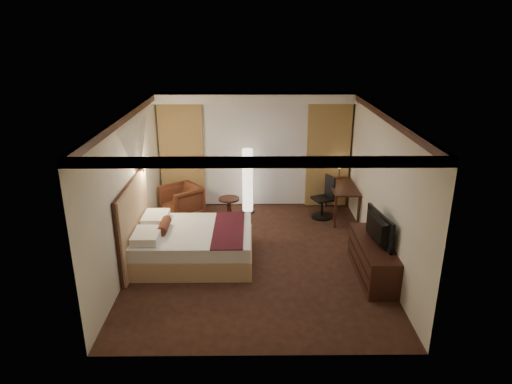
{
  "coord_description": "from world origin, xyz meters",
  "views": [
    {
      "loc": [
        -0.07,
        -7.66,
        4.08
      ],
      "look_at": [
        0.0,
        0.4,
        1.15
      ],
      "focal_mm": 32.0,
      "sensor_mm": 36.0,
      "label": 1
    }
  ],
  "objects_px": {
    "armchair": "(182,200)",
    "floor_lamp": "(248,181)",
    "bed": "(195,245)",
    "television": "(374,227)",
    "desk": "(342,201)",
    "office_chair": "(323,197)",
    "side_table": "(229,209)",
    "dresser": "(373,259)"
  },
  "relations": [
    {
      "from": "bed",
      "to": "armchair",
      "type": "height_order",
      "value": "armchair"
    },
    {
      "from": "armchair",
      "to": "television",
      "type": "xyz_separation_m",
      "value": [
        3.64,
        -2.67,
        0.52
      ]
    },
    {
      "from": "floor_lamp",
      "to": "television",
      "type": "distance_m",
      "value": 3.62
    },
    {
      "from": "bed",
      "to": "side_table",
      "type": "xyz_separation_m",
      "value": [
        0.55,
        1.89,
        -0.06
      ]
    },
    {
      "from": "desk",
      "to": "office_chair",
      "type": "distance_m",
      "value": 0.46
    },
    {
      "from": "bed",
      "to": "desk",
      "type": "bearing_deg",
      "value": 33.15
    },
    {
      "from": "armchair",
      "to": "office_chair",
      "type": "xyz_separation_m",
      "value": [
        3.17,
        -0.11,
        0.09
      ]
    },
    {
      "from": "bed",
      "to": "television",
      "type": "bearing_deg",
      "value": -10.92
    },
    {
      "from": "floor_lamp",
      "to": "dresser",
      "type": "distance_m",
      "value": 3.66
    },
    {
      "from": "side_table",
      "to": "floor_lamp",
      "type": "distance_m",
      "value": 0.78
    },
    {
      "from": "bed",
      "to": "television",
      "type": "xyz_separation_m",
      "value": [
        3.11,
        -0.6,
        0.61
      ]
    },
    {
      "from": "side_table",
      "to": "office_chair",
      "type": "bearing_deg",
      "value": 2.16
    },
    {
      "from": "armchair",
      "to": "side_table",
      "type": "bearing_deg",
      "value": 43.16
    },
    {
      "from": "television",
      "to": "armchair",
      "type": "bearing_deg",
      "value": 44.63
    },
    {
      "from": "side_table",
      "to": "television",
      "type": "distance_m",
      "value": 3.63
    },
    {
      "from": "armchair",
      "to": "office_chair",
      "type": "relative_size",
      "value": 0.82
    },
    {
      "from": "armchair",
      "to": "television",
      "type": "height_order",
      "value": "television"
    },
    {
      "from": "office_chair",
      "to": "television",
      "type": "distance_m",
      "value": 2.64
    },
    {
      "from": "bed",
      "to": "floor_lamp",
      "type": "xyz_separation_m",
      "value": [
        0.96,
        2.32,
        0.45
      ]
    },
    {
      "from": "bed",
      "to": "armchair",
      "type": "relative_size",
      "value": 2.65
    },
    {
      "from": "office_chair",
      "to": "dresser",
      "type": "xyz_separation_m",
      "value": [
        0.5,
        -2.56,
        -0.17
      ]
    },
    {
      "from": "bed",
      "to": "dresser",
      "type": "relative_size",
      "value": 1.29
    },
    {
      "from": "bed",
      "to": "floor_lamp",
      "type": "bearing_deg",
      "value": 67.49
    },
    {
      "from": "desk",
      "to": "side_table",
      "type": "bearing_deg",
      "value": -177.1
    },
    {
      "from": "armchair",
      "to": "side_table",
      "type": "distance_m",
      "value": 1.11
    },
    {
      "from": "desk",
      "to": "television",
      "type": "distance_m",
      "value": 2.67
    },
    {
      "from": "bed",
      "to": "dresser",
      "type": "xyz_separation_m",
      "value": [
        3.14,
        -0.6,
        0.01
      ]
    },
    {
      "from": "side_table",
      "to": "desk",
      "type": "height_order",
      "value": "desk"
    },
    {
      "from": "desk",
      "to": "bed",
      "type": "bearing_deg",
      "value": -146.85
    },
    {
      "from": "armchair",
      "to": "floor_lamp",
      "type": "distance_m",
      "value": 1.55
    },
    {
      "from": "desk",
      "to": "armchair",
      "type": "bearing_deg",
      "value": 179.09
    },
    {
      "from": "armchair",
      "to": "floor_lamp",
      "type": "relative_size",
      "value": 0.52
    },
    {
      "from": "bed",
      "to": "armchair",
      "type": "xyz_separation_m",
      "value": [
        -0.53,
        2.07,
        0.09
      ]
    },
    {
      "from": "television",
      "to": "bed",
      "type": "bearing_deg",
      "value": 70.01
    },
    {
      "from": "armchair",
      "to": "television",
      "type": "bearing_deg",
      "value": 16.62
    },
    {
      "from": "bed",
      "to": "dresser",
      "type": "bearing_deg",
      "value": -10.82
    },
    {
      "from": "desk",
      "to": "television",
      "type": "height_order",
      "value": "television"
    },
    {
      "from": "floor_lamp",
      "to": "office_chair",
      "type": "height_order",
      "value": "floor_lamp"
    },
    {
      "from": "bed",
      "to": "armchair",
      "type": "distance_m",
      "value": 2.14
    },
    {
      "from": "armchair",
      "to": "desk",
      "type": "height_order",
      "value": "armchair"
    },
    {
      "from": "floor_lamp",
      "to": "desk",
      "type": "bearing_deg",
      "value": -8.07
    },
    {
      "from": "television",
      "to": "floor_lamp",
      "type": "bearing_deg",
      "value": 27.27
    }
  ]
}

